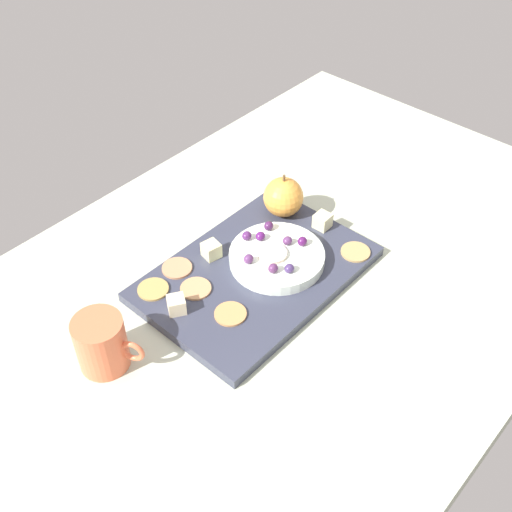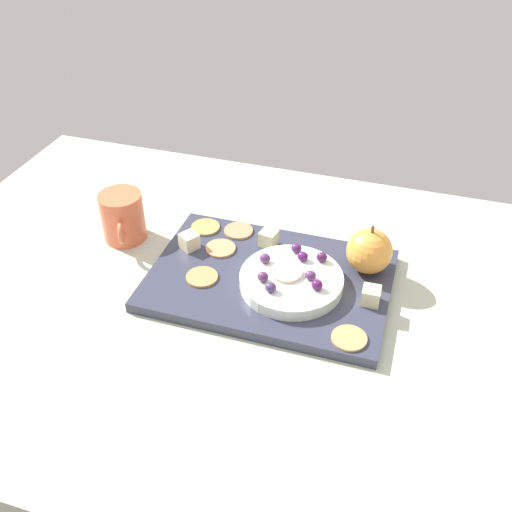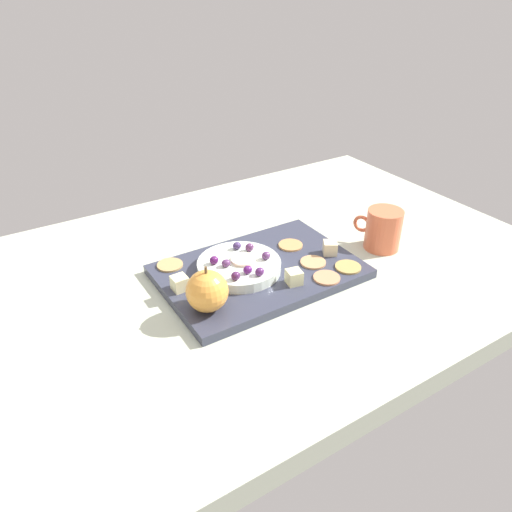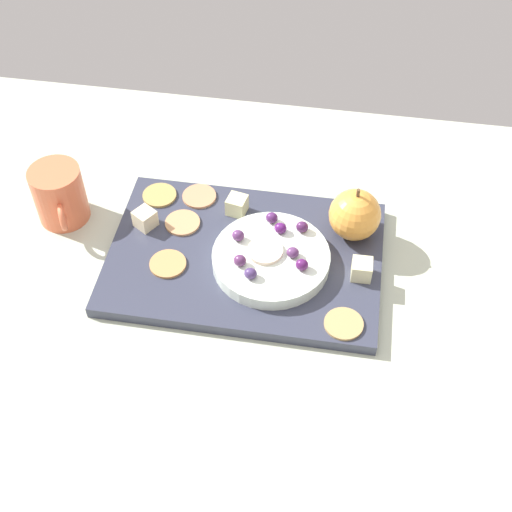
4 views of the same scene
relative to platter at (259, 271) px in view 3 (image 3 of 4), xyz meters
The scene contains 23 objects.
table 5.57cm from the platter, 59.03° to the right, with size 132.50×83.99×4.73cm, color #B0B9A2.
platter is the anchor object (origin of this frame).
serving_dish 4.61cm from the platter, 18.32° to the right, with size 16.72×16.72×2.04cm, color white.
apple_whole 17.04cm from the platter, 23.65° to the left, with size 7.56×7.56×7.56cm, color gold.
apple_stem 18.73cm from the platter, 23.65° to the left, with size 0.50×0.50×1.20cm, color brown.
cheese_cube_0 8.91cm from the platter, 107.78° to the left, with size 2.80×2.80×2.80cm, color beige.
cheese_cube_1 16.99cm from the platter, ahead, with size 2.80×2.80×2.80cm, color beige.
cheese_cube_2 16.10cm from the platter, 168.38° to the left, with size 2.80×2.80×2.80cm, color beige.
cracker_0 13.74cm from the platter, 131.01° to the left, with size 5.26×5.26×0.40cm, color tan.
cracker_1 11.19cm from the platter, 160.43° to the right, with size 5.26×5.26×0.40cm, color tan.
cracker_2 11.21cm from the platter, 156.93° to the left, with size 5.26×5.26×0.40cm, color tan.
cracker_3 17.95cm from the platter, 147.69° to the left, with size 5.26×5.26×0.40cm, color #A98D4C.
cracker_4 18.28cm from the platter, 34.42° to the right, with size 5.26×5.26×0.40cm, color tan.
grape_0 7.18cm from the platter, 72.92° to the right, with size 1.79×1.61×1.57cm, color #432E61.
grape_1 9.88cm from the platter, 20.87° to the right, with size 1.79×1.61×1.68cm, color #4D1753.
grape_2 6.77cm from the platter, 34.00° to the left, with size 1.79×1.61×1.58cm, color #531961.
grape_3 4.01cm from the platter, 146.30° to the left, with size 1.79×1.61×1.67cm, color #582F61.
grape_4 8.00cm from the platter, ahead, with size 1.79×1.61×1.50cm, color #572F5E.
grape_5 9.42cm from the platter, 26.53° to the left, with size 1.79×1.61×1.66cm, color #471F4B.
grape_6 7.00cm from the platter, 57.83° to the left, with size 1.79×1.61×1.63cm, color #4E225A.
grape_7 5.61cm from the platter, 90.34° to the right, with size 1.79×1.61×1.69cm, color #562C57.
apple_slice_0 4.61cm from the platter, 19.21° to the right, with size 5.05×5.05×0.60cm, color beige.
cup 29.74cm from the platter, behind, with size 7.74×10.46×9.12cm.
Camera 3 is at (42.09, 73.34, 59.03)cm, focal length 33.91 mm.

